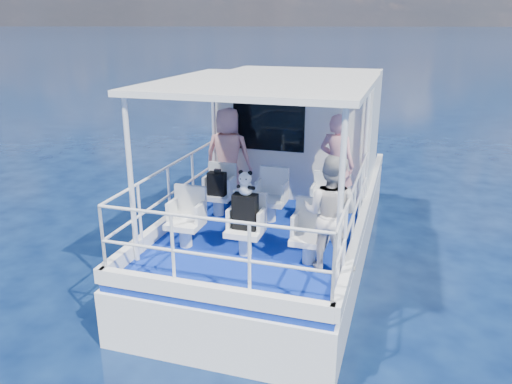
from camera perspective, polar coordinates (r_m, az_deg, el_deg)
ground at (r=8.35m, az=1.21°, el=-9.51°), size 2000.00×2000.00×0.00m
hull at (r=9.21m, az=2.94°, el=-6.70°), size 3.00×7.00×1.60m
deck at (r=8.88m, az=3.03°, el=-1.74°), size 2.90×6.90×0.10m
cabin at (r=9.79m, az=5.04°, el=7.14°), size 2.85×2.00×2.20m
canopy at (r=7.22m, az=0.94°, el=12.28°), size 3.00×3.20×0.08m
canopy_posts at (r=7.38m, az=0.78°, el=3.41°), size 2.77×2.97×2.20m
railings at (r=7.27m, az=0.04°, el=-1.80°), size 2.84×3.59×1.00m
seat_port_fwd at (r=8.34m, az=-4.31°, el=-1.38°), size 0.48×0.46×0.38m
seat_center_fwd at (r=8.07m, az=1.66°, el=-2.03°), size 0.48×0.46×0.38m
seat_stbd_fwd at (r=7.90m, az=7.97°, el=-2.69°), size 0.48×0.46×0.38m
seat_port_aft at (r=7.24m, az=-8.05°, el=-4.74°), size 0.48×0.46×0.38m
seat_center_aft at (r=6.92m, az=-1.25°, el=-5.66°), size 0.48×0.46×0.38m
seat_stbd_aft at (r=6.72m, az=6.11°, el=-6.56°), size 0.48×0.46×0.38m
passenger_port_fwd at (r=8.81m, az=-3.22°, el=4.19°), size 0.66×0.49×1.69m
passenger_stbd_fwd at (r=8.32m, az=9.18°, el=3.09°), size 0.71×0.58×1.69m
passenger_stbd_aft at (r=6.38m, az=8.49°, el=-2.47°), size 0.83×0.69×1.53m
backpack_port at (r=8.15m, az=-4.49°, el=0.95°), size 0.29×0.16×0.38m
backpack_center at (r=6.76m, az=-1.25°, el=-2.25°), size 0.33×0.18×0.49m
compact_camera at (r=8.07m, az=-4.42°, el=2.42°), size 0.10×0.06×0.06m
panda at (r=6.61m, az=-1.21°, el=1.04°), size 0.22×0.18×0.34m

